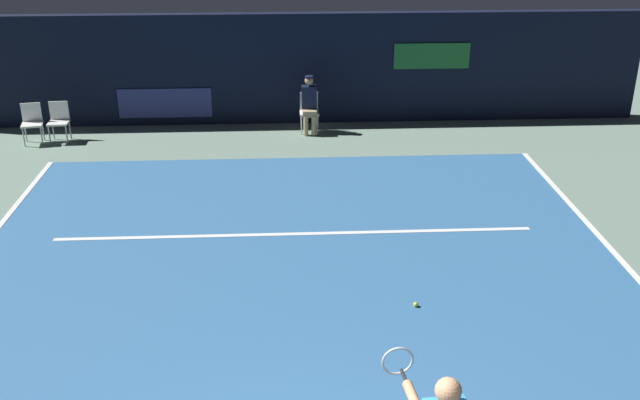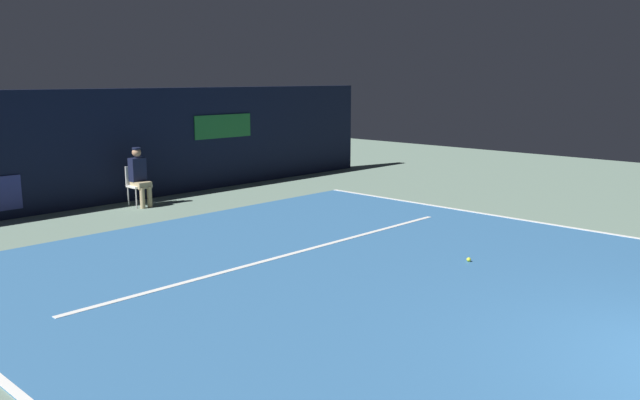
% 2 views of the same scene
% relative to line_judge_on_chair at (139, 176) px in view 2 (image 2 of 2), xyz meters
% --- Properties ---
extents(ground_plane, '(32.37, 32.37, 0.00)m').
position_rel_line_judge_on_chair_xyz_m(ground_plane, '(-0.45, -7.31, -0.69)').
color(ground_plane, slate).
extents(court_surface, '(10.11, 11.15, 0.01)m').
position_rel_line_judge_on_chair_xyz_m(court_surface, '(-0.45, -7.31, -0.68)').
color(court_surface, '#336699').
rests_on(court_surface, ground).
extents(line_sideline_left, '(0.10, 11.15, 0.01)m').
position_rel_line_judge_on_chair_xyz_m(line_sideline_left, '(4.56, -7.31, -0.67)').
color(line_sideline_left, white).
rests_on(line_sideline_left, court_surface).
extents(line_service, '(7.89, 0.10, 0.01)m').
position_rel_line_judge_on_chair_xyz_m(line_service, '(-0.45, -5.36, -0.67)').
color(line_service, white).
rests_on(line_service, court_surface).
extents(back_wall, '(16.87, 0.33, 2.60)m').
position_rel_line_judge_on_chair_xyz_m(back_wall, '(-0.45, 0.86, 0.61)').
color(back_wall, black).
rests_on(back_wall, ground).
extents(line_judge_on_chair, '(0.44, 0.53, 1.32)m').
position_rel_line_judge_on_chair_xyz_m(line_judge_on_chair, '(0.00, 0.00, 0.00)').
color(line_judge_on_chair, white).
rests_on(line_judge_on_chair, ground).
extents(tennis_ball, '(0.07, 0.07, 0.07)m').
position_rel_line_judge_on_chair_xyz_m(tennis_ball, '(1.16, -7.68, -0.64)').
color(tennis_ball, '#CCE033').
rests_on(tennis_ball, court_surface).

